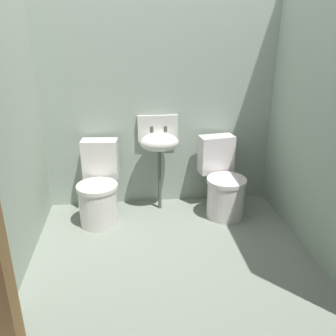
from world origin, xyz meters
TOP-DOWN VIEW (x-y plane):
  - ground_plane at (0.00, 0.00)m, footprint 2.80×2.48m
  - wall_back at (0.00, 1.09)m, footprint 2.80×0.10m
  - wall_left at (-1.25, 0.10)m, footprint 0.10×2.28m
  - wall_right at (1.25, 0.10)m, footprint 0.10×2.28m
  - toilet_left at (-0.65, 0.69)m, footprint 0.43×0.62m
  - toilet_right at (0.62, 0.69)m, footprint 0.47×0.64m
  - sink at (-0.02, 0.87)m, footprint 0.42×0.35m

SIDE VIEW (x-z plane):
  - ground_plane at x=0.00m, z-range -0.08..0.00m
  - toilet_left at x=-0.65m, z-range -0.07..0.71m
  - toilet_right at x=0.62m, z-range -0.07..0.71m
  - sink at x=-0.02m, z-range 0.26..1.25m
  - wall_back at x=0.00m, z-range 0.00..2.32m
  - wall_left at x=-1.25m, z-range 0.00..2.32m
  - wall_right at x=1.25m, z-range 0.00..2.32m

